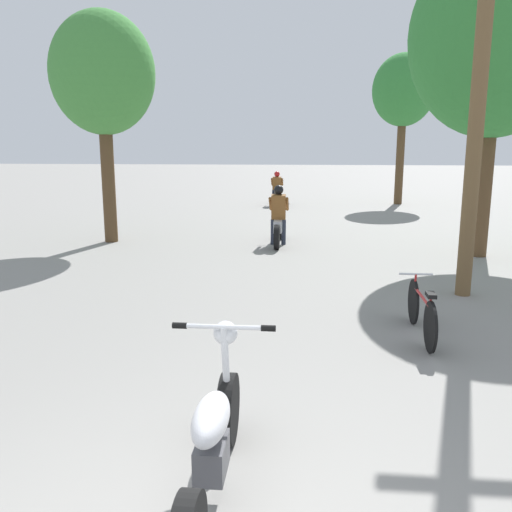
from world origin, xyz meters
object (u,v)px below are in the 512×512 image
Objects in this scene: motorcycle_foreground at (213,442)px; motorcycle_rider_far at (277,192)px; utility_pole at (479,91)px; bicycle_parked at (422,311)px; motorcycle_rider_lead at (278,222)px; roadside_tree_right_near at (497,37)px; roadside_tree_left at (103,75)px; roadside_tree_right_far at (404,92)px.

motorcycle_rider_far reaches higher than motorcycle_foreground.
utility_pole is 3.74× the size of bicycle_parked.
motorcycle_rider_lead is at bearing 108.78° from bicycle_parked.
roadside_tree_right_near reaches higher than motorcycle_foreground.
roadside_tree_left is 2.56× the size of motorcycle_foreground.
motorcycle_foreground is 1.11× the size of motorcycle_rider_lead.
roadside_tree_right_near is 3.07× the size of motorcycle_foreground.
roadside_tree_left is (-7.42, 4.21, 0.80)m from utility_pole.
motorcycle_rider_lead is at bearing 166.85° from roadside_tree_right_near.
roadside_tree_left is 2.84× the size of motorcycle_rider_lead.
utility_pole reaches higher than motorcycle_rider_lead.
bicycle_parked is at bearing -44.72° from roadside_tree_left.
motorcycle_rider_lead is at bearing -115.04° from roadside_tree_right_far.
bicycle_parked is (2.64, -14.75, -0.17)m from motorcycle_rider_far.
motorcycle_rider_far is at bearing 106.38° from utility_pole.
motorcycle_rider_lead is 1.16× the size of bicycle_parked.
roadside_tree_right_near is at bearing 66.45° from bicycle_parked.
motorcycle_foreground reaches higher than bicycle_parked.
utility_pole is 2.90× the size of motorcycle_foreground.
roadside_tree_right_near reaches higher than utility_pole.
bicycle_parked is (-2.30, -5.27, -4.18)m from roadside_tree_right_near.
roadside_tree_left is (-8.56, -9.38, -0.39)m from roadside_tree_right_far.
roadside_tree_right_far is at bearing 64.96° from motorcycle_rider_lead.
bicycle_parked is at bearing -71.22° from motorcycle_rider_lead.
bicycle_parked is (6.33, -6.27, -3.66)m from roadside_tree_left.
motorcycle_rider_lead is at bearing 90.33° from motorcycle_foreground.
roadside_tree_left is 9.89m from motorcycle_rider_far.
roadside_tree_left is at bearing 150.44° from utility_pole.
utility_pole is 1.06× the size of roadside_tree_right_far.
utility_pole is 13.50m from motorcycle_rider_far.
motorcycle_rider_far is at bearing 91.75° from motorcycle_foreground.
roadside_tree_right_far reaches higher than motorcycle_foreground.
roadside_tree_right_near reaches higher than motorcycle_rider_lead.
utility_pole reaches higher than bicycle_parked.
roadside_tree_left is at bearing -132.38° from roadside_tree_right_far.
bicycle_parked is at bearing -79.84° from motorcycle_rider_far.
motorcycle_foreground is 18.18m from motorcycle_rider_far.
bicycle_parked is (2.14, -6.30, -0.20)m from motorcycle_rider_lead.
roadside_tree_right_far reaches higher than motorcycle_rider_lead.
roadside_tree_left is at bearing -113.50° from motorcycle_rider_far.
roadside_tree_right_near is 3.95× the size of bicycle_parked.
motorcycle_rider_far is (-0.50, 8.45, -0.03)m from motorcycle_rider_lead.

